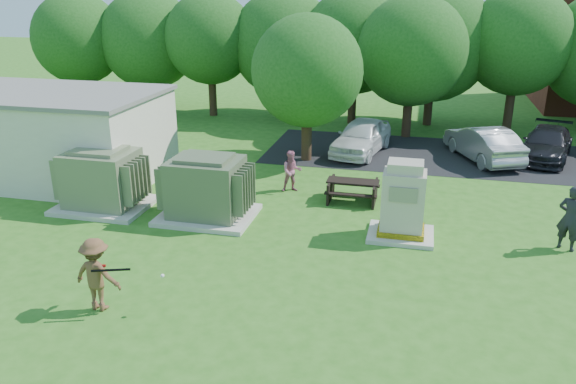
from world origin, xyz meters
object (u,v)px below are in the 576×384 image
(transformer_right, at_px, (206,189))
(person_at_picnic, at_px, (292,171))
(picnic_table, at_px, (353,188))
(car_silver_a, at_px, (483,143))
(transformer_left, at_px, (102,180))
(car_white, at_px, (361,136))
(batter, at_px, (97,274))
(car_dark, at_px, (547,144))
(generator_cabinet, at_px, (403,205))
(person_by_generator, at_px, (570,218))

(transformer_right, distance_m, person_at_picnic, 3.70)
(picnic_table, bearing_deg, car_silver_a, 52.45)
(transformer_left, distance_m, person_at_picnic, 6.54)
(transformer_left, relative_size, picnic_table, 1.69)
(car_white, bearing_deg, car_silver_a, 13.60)
(transformer_right, height_order, batter, transformer_right)
(picnic_table, height_order, car_dark, car_dark)
(picnic_table, height_order, car_silver_a, car_silver_a)
(picnic_table, bearing_deg, car_dark, 43.42)
(generator_cabinet, distance_m, person_by_generator, 4.62)
(generator_cabinet, distance_m, car_white, 8.89)
(generator_cabinet, xyz_separation_m, person_by_generator, (4.61, 0.24, -0.07))
(person_by_generator, bearing_deg, car_dark, -67.02)
(person_at_picnic, bearing_deg, car_silver_a, 16.43)
(picnic_table, height_order, person_by_generator, person_by_generator)
(picnic_table, xyz_separation_m, person_at_picnic, (-2.28, 0.50, 0.28))
(picnic_table, xyz_separation_m, car_dark, (7.46, 7.06, 0.18))
(picnic_table, xyz_separation_m, batter, (-4.81, -8.25, 0.41))
(transformer_right, xyz_separation_m, car_dark, (11.83, 9.60, -0.31))
(batter, relative_size, person_at_picnic, 1.17)
(picnic_table, xyz_separation_m, car_silver_a, (4.77, 6.21, 0.26))
(car_dark, bearing_deg, person_by_generator, -80.19)
(transformer_right, distance_m, batter, 5.73)
(person_by_generator, distance_m, person_at_picnic, 9.14)
(person_by_generator, height_order, car_white, person_by_generator)
(picnic_table, distance_m, batter, 9.56)
(batter, height_order, car_white, batter)
(generator_cabinet, relative_size, car_silver_a, 0.52)
(car_silver_a, height_order, car_dark, car_silver_a)
(person_at_picnic, distance_m, car_silver_a, 9.07)
(transformer_left, xyz_separation_m, transformer_right, (3.70, 0.00, 0.00))
(car_silver_a, bearing_deg, generator_cabinet, 47.37)
(car_silver_a, bearing_deg, picnic_table, 28.57)
(picnic_table, xyz_separation_m, car_white, (-0.41, 6.03, 0.28))
(transformer_left, bearing_deg, batter, -60.29)
(picnic_table, bearing_deg, person_by_generator, -19.98)
(transformer_left, xyz_separation_m, person_by_generator, (14.48, 0.21, -0.01))
(car_white, distance_m, car_silver_a, 5.18)
(generator_cabinet, xyz_separation_m, car_dark, (5.67, 9.63, -0.37))
(transformer_right, height_order, person_at_picnic, transformer_right)
(transformer_right, relative_size, generator_cabinet, 1.28)
(car_dark, bearing_deg, transformer_right, -124.74)
(car_dark, bearing_deg, generator_cabinet, -104.27)
(batter, relative_size, car_silver_a, 0.40)
(car_white, bearing_deg, person_at_picnic, -97.08)
(person_by_generator, distance_m, car_dark, 9.45)
(transformer_right, distance_m, generator_cabinet, 6.16)
(picnic_table, xyz_separation_m, person_by_generator, (6.41, -2.33, 0.48))
(batter, height_order, person_at_picnic, batter)
(picnic_table, bearing_deg, transformer_left, -162.53)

